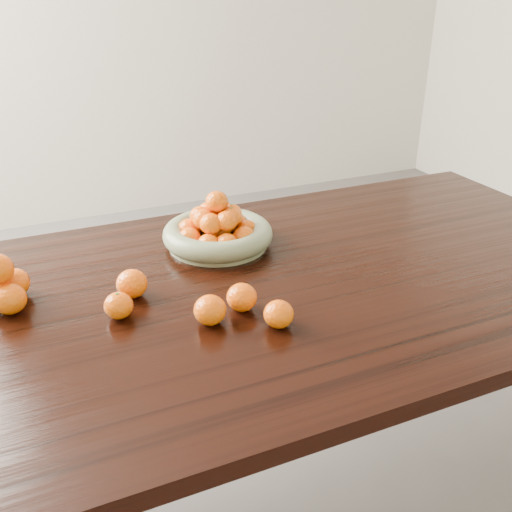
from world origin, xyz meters
name	(u,v)px	position (x,y,z in m)	size (l,w,h in m)	color
ground	(261,502)	(0.00, 0.00, 0.00)	(5.00, 5.00, 0.00)	#54514F
dining_table	(262,313)	(0.00, 0.00, 0.66)	(2.00, 1.00, 0.75)	black
fruit_bowl	(218,231)	(-0.03, 0.23, 0.79)	(0.29, 0.29, 0.15)	gray
orange_pyramid	(0,286)	(-0.57, 0.13, 0.80)	(0.14, 0.15, 0.12)	#DA5F06
loose_orange_0	(119,306)	(-0.34, -0.03, 0.78)	(0.06, 0.06, 0.06)	#DA5F06
loose_orange_1	(210,310)	(-0.17, -0.13, 0.78)	(0.07, 0.07, 0.06)	#DA5F06
loose_orange_2	(279,314)	(-0.05, -0.19, 0.78)	(0.06, 0.06, 0.06)	#DA5F06
loose_orange_3	(132,284)	(-0.30, 0.05, 0.78)	(0.07, 0.07, 0.07)	#DA5F06
loose_orange_4	(242,297)	(-0.09, -0.10, 0.78)	(0.07, 0.07, 0.06)	#DA5F06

